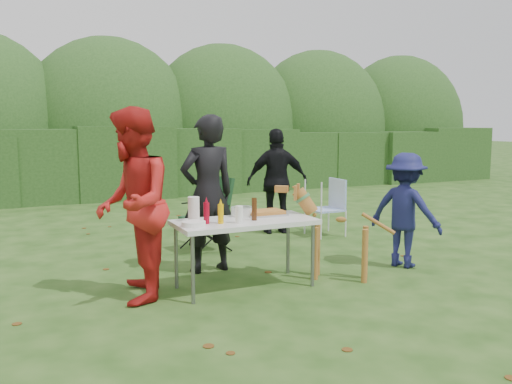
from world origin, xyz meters
name	(u,v)px	position (x,y,z in m)	size (l,w,h in m)	color
ground	(276,289)	(0.00, 0.00, 0.00)	(80.00, 80.00, 0.00)	#1E4211
hedge_row	(123,161)	(0.00, 8.00, 0.85)	(22.00, 1.40, 1.70)	#23471C
shrub_backdrop	(110,129)	(0.00, 9.60, 1.60)	(20.00, 2.60, 3.20)	#3D6628
folding_table	(245,225)	(-0.28, 0.20, 0.69)	(1.50, 0.70, 0.74)	silver
person_cook	(208,194)	(-0.41, 0.98, 0.93)	(0.68, 0.45, 1.87)	black
person_red_jacket	(132,205)	(-1.45, 0.29, 0.96)	(0.94, 0.73, 1.93)	red
person_black_puffy	(277,181)	(1.37, 2.64, 0.84)	(0.98, 0.41, 1.68)	black
child	(405,210)	(1.86, 0.16, 0.70)	(0.91, 0.52, 1.41)	#171A4E
dog	(341,234)	(0.83, 0.03, 0.52)	(1.09, 0.44, 1.04)	#A1662B
camping_chair	(205,214)	(-0.09, 1.99, 0.52)	(0.65, 0.65, 1.03)	#193D20
lawn_chair	(325,207)	(1.97, 2.16, 0.45)	(0.53, 0.53, 0.90)	#4A79E8
food_tray	(265,214)	(0.04, 0.37, 0.75)	(0.45, 0.30, 0.02)	#B7B7BA
focaccia_bread	(265,212)	(0.04, 0.37, 0.78)	(0.40, 0.26, 0.04)	#BF762F
mustard_bottle	(221,214)	(-0.59, 0.11, 0.84)	(0.06, 0.06, 0.20)	#E1A903
ketchup_bottle	(207,213)	(-0.73, 0.16, 0.85)	(0.06, 0.06, 0.22)	maroon
beer_bottle	(254,209)	(-0.20, 0.14, 0.86)	(0.06, 0.06, 0.24)	#47230F
paper_towel_roll	(194,209)	(-0.80, 0.34, 0.87)	(0.12, 0.12, 0.26)	white
cup_stack	(239,215)	(-0.41, 0.05, 0.83)	(0.08, 0.08, 0.18)	white
pasta_bowl	(243,211)	(-0.20, 0.43, 0.79)	(0.26, 0.26, 0.10)	silver
plate_stack	(194,224)	(-0.89, 0.09, 0.77)	(0.24, 0.24, 0.05)	white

